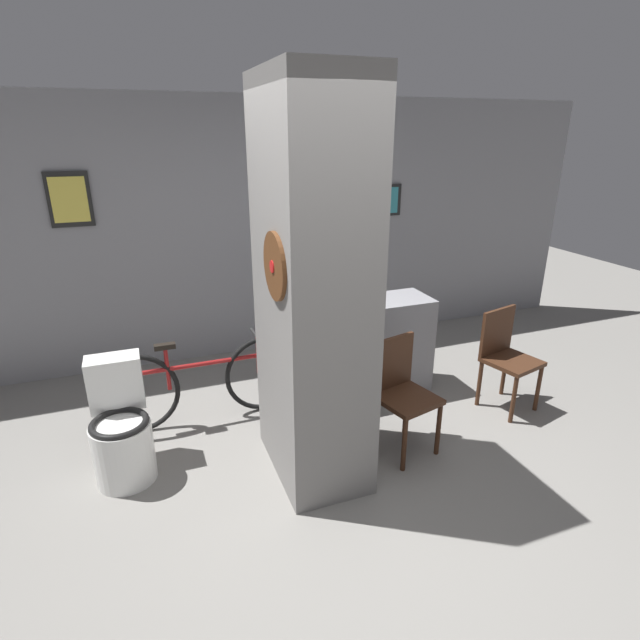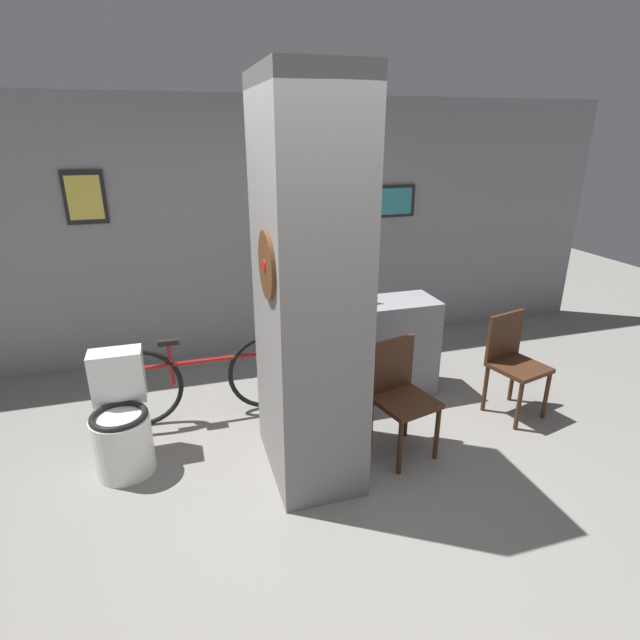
# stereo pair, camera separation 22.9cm
# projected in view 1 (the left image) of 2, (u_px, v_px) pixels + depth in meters

# --- Properties ---
(ground_plane) EXTENTS (14.00, 14.00, 0.00)m
(ground_plane) POSITION_uv_depth(u_px,v_px,m) (350.00, 500.00, 3.27)
(ground_plane) COLOR gray
(wall_back) EXTENTS (8.00, 0.09, 2.60)m
(wall_back) POSITION_uv_depth(u_px,v_px,m) (249.00, 231.00, 5.11)
(wall_back) COLOR gray
(wall_back) RESTS_ON ground_plane
(pillar_center) EXTENTS (0.60, 0.90, 2.60)m
(pillar_center) POSITION_uv_depth(u_px,v_px,m) (313.00, 294.00, 3.17)
(pillar_center) COLOR gray
(pillar_center) RESTS_ON ground_plane
(counter_shelf) EXTENTS (1.31, 0.44, 0.88)m
(counter_shelf) POSITION_uv_depth(u_px,v_px,m) (359.00, 349.00, 4.46)
(counter_shelf) COLOR gray
(counter_shelf) RESTS_ON ground_plane
(toilet) EXTENTS (0.40, 0.56, 0.82)m
(toilet) POSITION_uv_depth(u_px,v_px,m) (121.00, 431.00, 3.42)
(toilet) COLOR white
(toilet) RESTS_ON ground_plane
(chair_near_pillar) EXTENTS (0.48, 0.48, 0.86)m
(chair_near_pillar) POSITION_uv_depth(u_px,v_px,m) (401.00, 390.00, 3.67)
(chair_near_pillar) COLOR #422616
(chair_near_pillar) RESTS_ON ground_plane
(chair_by_doorway) EXTENTS (0.48, 0.48, 0.86)m
(chair_by_doorway) POSITION_uv_depth(u_px,v_px,m) (506.00, 354.00, 4.25)
(chair_by_doorway) COLOR #422616
(chair_by_doorway) RESTS_ON ground_plane
(bicycle) EXTENTS (1.72, 0.42, 0.73)m
(bicycle) POSITION_uv_depth(u_px,v_px,m) (203.00, 382.00, 4.06)
(bicycle) COLOR black
(bicycle) RESTS_ON ground_plane
(bottle_tall) EXTENTS (0.06, 0.06, 0.27)m
(bottle_tall) POSITION_uv_depth(u_px,v_px,m) (363.00, 291.00, 4.29)
(bottle_tall) COLOR silver
(bottle_tall) RESTS_ON counter_shelf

